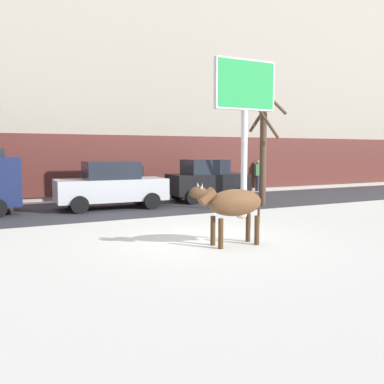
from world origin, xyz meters
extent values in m
plane|color=silver|center=(0.00, 0.00, 0.00)|extent=(120.00, 120.00, 0.00)
cube|color=#333338|center=(0.00, 7.01, 0.00)|extent=(60.00, 5.60, 0.01)
cube|color=#A39989|center=(0.00, 13.56, 6.50)|extent=(44.00, 6.00, 13.00)
cube|color=#5B2823|center=(0.00, 10.51, 1.60)|extent=(43.12, 0.10, 2.80)
ellipsoid|color=brown|center=(0.30, -0.47, 1.02)|extent=(1.42, 0.65, 0.64)
cylinder|color=#472D19|center=(-0.20, -0.65, 0.35)|extent=(0.12, 0.12, 0.70)
cylinder|color=#472D19|center=(-0.19, -0.26, 0.35)|extent=(0.12, 0.12, 0.70)
cylinder|color=#472D19|center=(0.78, -0.69, 0.35)|extent=(0.12, 0.12, 0.70)
cylinder|color=#472D19|center=(0.79, -0.30, 0.35)|extent=(0.12, 0.12, 0.70)
cylinder|color=brown|center=(-0.45, -0.45, 1.20)|extent=(0.49, 0.28, 0.44)
ellipsoid|color=#472D19|center=(-0.67, -0.44, 1.30)|extent=(0.45, 0.26, 0.28)
cone|color=beige|center=(-0.64, -0.55, 1.46)|extent=(0.06, 0.12, 0.15)
cone|color=beige|center=(-0.63, -0.33, 1.46)|extent=(0.06, 0.12, 0.15)
cylinder|color=#472D19|center=(0.96, -0.50, 0.77)|extent=(0.06, 0.06, 0.60)
ellipsoid|color=beige|center=(0.47, -0.48, 0.72)|extent=(0.29, 0.25, 0.20)
cylinder|color=silver|center=(3.64, 4.20, 1.90)|extent=(0.24, 0.24, 3.80)
cube|color=silver|center=(3.64, 4.20, 4.65)|extent=(2.52, 0.21, 1.82)
cube|color=green|center=(3.64, 4.17, 4.65)|extent=(2.40, 0.17, 1.70)
cube|color=#B7BABF|center=(-0.63, 7.04, 0.74)|extent=(4.25, 1.89, 0.84)
cube|color=#1E232D|center=(-0.63, 7.04, 1.50)|extent=(2.05, 1.61, 0.68)
cylinder|color=black|center=(0.76, 7.88, 0.32)|extent=(0.65, 0.24, 0.64)
cylinder|color=black|center=(0.70, 6.12, 0.32)|extent=(0.65, 0.24, 0.64)
cylinder|color=black|center=(-1.97, 7.96, 0.32)|extent=(0.65, 0.24, 0.64)
cylinder|color=black|center=(-2.02, 6.20, 0.32)|extent=(0.65, 0.24, 0.64)
cube|color=black|center=(3.92, 7.50, 0.77)|extent=(3.55, 1.80, 0.90)
cube|color=#1E232D|center=(3.77, 7.51, 1.54)|extent=(1.84, 1.55, 0.64)
cylinder|color=black|center=(5.08, 8.32, 0.32)|extent=(0.65, 0.24, 0.64)
cylinder|color=black|center=(5.03, 6.62, 0.32)|extent=(0.65, 0.24, 0.64)
cylinder|color=black|center=(2.81, 8.39, 0.32)|extent=(0.65, 0.24, 0.64)
cylinder|color=black|center=(2.76, 6.69, 0.32)|extent=(0.65, 0.24, 0.64)
cylinder|color=#282833|center=(1.66, 10.24, 0.44)|extent=(0.24, 0.24, 0.88)
cube|color=#232328|center=(1.66, 10.24, 1.20)|extent=(0.36, 0.22, 0.64)
sphere|color=beige|center=(1.66, 10.24, 1.63)|extent=(0.20, 0.20, 0.20)
cylinder|color=#282833|center=(0.46, 10.24, 0.44)|extent=(0.24, 0.24, 0.88)
cube|color=#2D4C93|center=(0.46, 10.24, 1.20)|extent=(0.36, 0.22, 0.64)
sphere|color=#9E7051|center=(0.46, 10.24, 1.63)|extent=(0.20, 0.20, 0.20)
cylinder|color=#282833|center=(8.59, 10.24, 0.44)|extent=(0.24, 0.24, 0.88)
cube|color=#386B42|center=(8.59, 10.24, 1.20)|extent=(0.36, 0.22, 0.64)
sphere|color=#9E7051|center=(8.59, 10.24, 1.63)|extent=(0.20, 0.20, 0.20)
cylinder|color=#4C3828|center=(5.21, 5.16, 2.28)|extent=(0.27, 0.27, 4.57)
cylinder|color=#4C3828|center=(5.34, 4.55, 4.10)|extent=(1.29, 0.39, 0.81)
cylinder|color=#4C3828|center=(5.15, 5.45, 3.56)|extent=(0.70, 0.27, 0.74)
cylinder|color=#4C3828|center=(5.28, 5.56, 3.61)|extent=(0.92, 0.28, 1.18)
cylinder|color=#4C3828|center=(5.07, 4.72, 3.39)|extent=(1.01, 0.43, 1.33)
camera|label=1|loc=(-4.91, -8.63, 2.23)|focal=38.37mm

